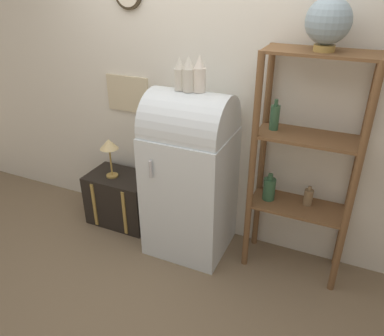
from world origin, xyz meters
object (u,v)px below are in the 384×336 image
at_px(vase_right, 200,75).
at_px(refrigerator, 190,172).
at_px(vase_left, 180,75).
at_px(vase_center, 189,75).
at_px(globe, 328,22).
at_px(desk_lamp, 109,147).
at_px(suitcase_trunk, 122,198).

bearing_deg(vase_right, refrigerator, -171.21).
height_order(vase_left, vase_center, vase_center).
distance_m(globe, vase_right, 0.91).
height_order(vase_right, desk_lamp, vase_right).
bearing_deg(vase_right, globe, 4.73).
height_order(refrigerator, desk_lamp, refrigerator).
bearing_deg(globe, vase_right, -175.27).
bearing_deg(vase_center, desk_lamp, 177.47).
bearing_deg(vase_left, vase_right, 6.03).
distance_m(suitcase_trunk, globe, 2.35).
relative_size(suitcase_trunk, vase_left, 2.53).
bearing_deg(refrigerator, globe, 5.06).
height_order(refrigerator, vase_left, vase_left).
height_order(globe, vase_left, globe).
distance_m(refrigerator, globe, 1.49).
bearing_deg(globe, suitcase_trunk, -179.37).
distance_m(globe, vase_center, 0.98).
relative_size(refrigerator, globe, 4.45).
distance_m(vase_left, vase_center, 0.07).
bearing_deg(globe, refrigerator, -174.94).
xyz_separation_m(vase_left, vase_right, (0.15, 0.02, 0.01)).
relative_size(vase_center, desk_lamp, 0.68).
xyz_separation_m(refrigerator, vase_right, (0.07, 0.01, 0.81)).
bearing_deg(suitcase_trunk, vase_left, -5.49).
bearing_deg(vase_right, suitcase_trunk, 176.61).
height_order(suitcase_trunk, desk_lamp, desk_lamp).
relative_size(suitcase_trunk, desk_lamp, 1.63).
relative_size(vase_left, desk_lamp, 0.64).
bearing_deg(suitcase_trunk, vase_center, -5.07).
height_order(suitcase_trunk, vase_center, vase_center).
relative_size(globe, vase_left, 1.32).
bearing_deg(vase_center, suitcase_trunk, 174.93).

